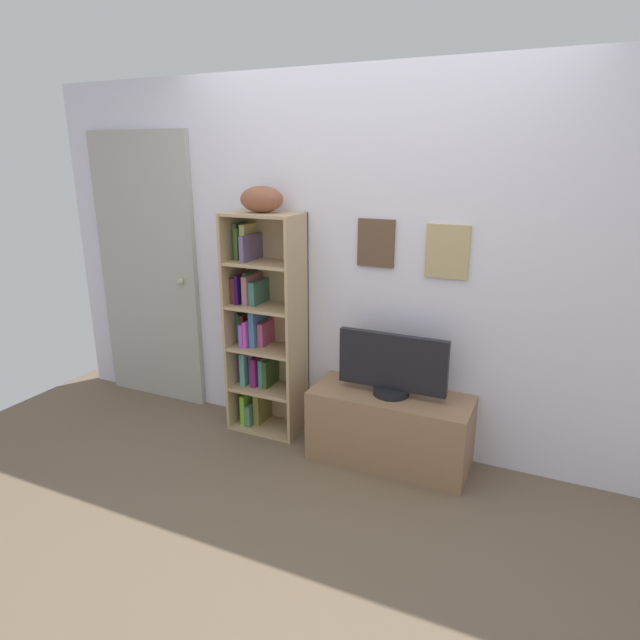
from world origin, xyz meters
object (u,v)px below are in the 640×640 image
object	(u,v)px
bookshelf	(261,330)
television	(392,366)
door	(148,271)
football	(262,199)
tv_stand	(389,428)

from	to	relation	value
bookshelf	television	distance (m)	0.97
television	door	world-z (taller)	door
football	television	world-z (taller)	football
tv_stand	door	size ratio (longest dim) A/B	0.48
bookshelf	football	size ratio (longest dim) A/B	5.45
football	tv_stand	world-z (taller)	football
football	tv_stand	size ratio (longest dim) A/B	0.28
television	door	distance (m)	2.04
bookshelf	tv_stand	xyz separation A→B (m)	(0.96, -0.09, -0.48)
bookshelf	tv_stand	size ratio (longest dim) A/B	1.53
bookshelf	door	world-z (taller)	door
television	bookshelf	bearing A→B (deg)	174.66
bookshelf	door	xyz separation A→B (m)	(-1.04, 0.09, 0.30)
bookshelf	football	world-z (taller)	football
tv_stand	football	bearing A→B (deg)	176.31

